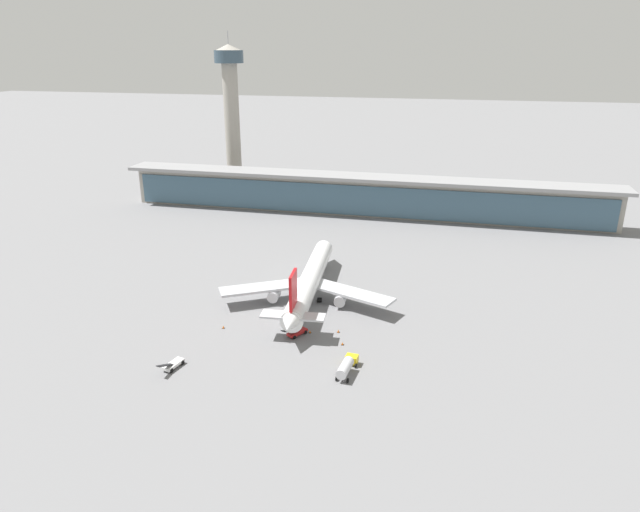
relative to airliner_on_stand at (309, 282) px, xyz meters
The scene contains 12 objects.
ground_plane 5.07m from the airliner_on_stand, 101.66° to the left, with size 1200.00×1200.00×0.00m, color slate.
airliner_on_stand is the anchor object (origin of this frame).
service_truck_near_nose_white 42.37m from the airliner_on_stand, 115.29° to the right, with size 2.81×6.93×2.70m.
service_truck_under_wing_red 19.91m from the airliner_on_stand, 83.88° to the right, with size 4.71×6.50×2.70m.
service_truck_mid_apron_yellow 35.92m from the airliner_on_stand, 63.93° to the right, with size 3.18×8.77×2.95m.
terminal_building 79.57m from the airliner_on_stand, 90.26° to the left, with size 183.60×12.80×15.20m.
control_tower 125.15m from the airliner_on_stand, 120.15° to the left, with size 12.00×12.00×65.83m.
safety_cone_alpha 19.59m from the airliner_on_stand, 55.82° to the right, with size 0.62×0.62×0.70m.
safety_cone_bravo 25.30m from the airliner_on_stand, 126.81° to the right, with size 0.62×0.62×0.70m.
safety_cone_charlie 16.64m from the airliner_on_stand, 91.76° to the right, with size 0.62×0.62×0.70m.
safety_cone_delta 25.06m from the airliner_on_stand, 58.89° to the right, with size 0.62×0.62×0.70m.
safety_cone_echo 18.59m from the airliner_on_stand, 75.17° to the right, with size 0.62×0.62×0.70m.
Camera 1 is at (33.57, -128.67, 59.74)m, focal length 32.06 mm.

